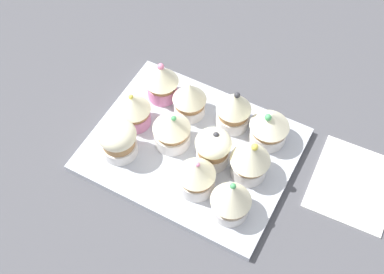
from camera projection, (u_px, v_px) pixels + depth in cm
name	position (u px, v px, depth cm)	size (l,w,h in cm)	color
ground_plane	(192.00, 156.00, 88.36)	(180.00, 180.00, 3.00)	#4C4C51
baking_tray	(192.00, 149.00, 86.63)	(32.96, 26.17, 1.20)	silver
cupcake_0	(269.00, 127.00, 84.26)	(6.53, 6.53, 7.00)	white
cupcake_1	(234.00, 109.00, 85.47)	(5.87, 5.87, 8.40)	white
cupcake_2	(190.00, 98.00, 87.15)	(5.77, 5.77, 7.25)	white
cupcake_3	(162.00, 81.00, 89.07)	(5.90, 5.90, 7.81)	pink
cupcake_4	(252.00, 157.00, 80.17)	(6.37, 6.37, 8.24)	white
cupcake_5	(213.00, 148.00, 81.86)	(5.79, 5.79, 6.95)	white
cupcake_6	(172.00, 129.00, 83.88)	(6.21, 6.21, 7.19)	white
cupcake_7	(133.00, 110.00, 86.03)	(5.73, 5.73, 7.10)	pink
cupcake_8	(231.00, 199.00, 76.37)	(6.19, 6.19, 7.64)	white
cupcake_9	(196.00, 175.00, 78.98)	(6.02, 6.02, 7.43)	white
cupcake_10	(118.00, 139.00, 82.84)	(6.22, 6.22, 6.78)	white
napkin	(353.00, 183.00, 83.30)	(12.66, 14.74, 0.60)	white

